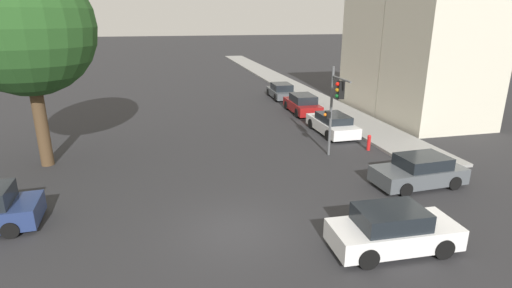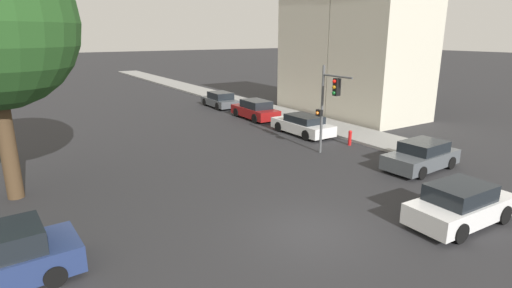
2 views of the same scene
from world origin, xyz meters
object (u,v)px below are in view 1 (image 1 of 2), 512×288
(parked_car_1, at_px, (302,104))
(parked_car_2, at_px, (281,91))
(crossing_car_0, at_px, (393,230))
(fire_hydrant, at_px, (369,142))
(street_tree, at_px, (25,28))
(traffic_signal, at_px, (335,101))
(crossing_car_1, at_px, (419,172))
(parked_car_0, at_px, (332,124))

(parked_car_1, xyz_separation_m, parked_car_2, (0.12, 6.17, -0.05))
(crossing_car_0, bearing_deg, fire_hydrant, 67.06)
(street_tree, distance_m, parked_car_2, 22.86)
(fire_hydrant, bearing_deg, crossing_car_0, -114.39)
(street_tree, relative_size, parked_car_2, 2.25)
(traffic_signal, distance_m, crossing_car_0, 9.22)
(parked_car_1, distance_m, fire_hydrant, 9.65)
(street_tree, distance_m, parked_car_1, 19.54)
(crossing_car_1, distance_m, fire_hydrant, 5.07)
(traffic_signal, relative_size, crossing_car_0, 1.16)
(traffic_signal, distance_m, fire_hydrant, 3.81)
(street_tree, xyz_separation_m, fire_hydrant, (17.35, -1.68, -6.34))
(crossing_car_0, height_order, parked_car_2, crossing_car_0)
(traffic_signal, height_order, parked_car_1, traffic_signal)
(crossing_car_0, relative_size, crossing_car_1, 1.01)
(traffic_signal, height_order, crossing_car_0, traffic_signal)
(crossing_car_1, distance_m, parked_car_1, 14.69)
(parked_car_0, distance_m, parked_car_2, 12.13)
(traffic_signal, relative_size, parked_car_0, 1.05)
(traffic_signal, bearing_deg, parked_car_2, -96.13)
(parked_car_1, distance_m, parked_car_2, 6.17)
(crossing_car_0, height_order, crossing_car_1, crossing_car_0)
(street_tree, bearing_deg, parked_car_0, 6.80)
(traffic_signal, height_order, parked_car_0, traffic_signal)
(fire_hydrant, bearing_deg, parked_car_0, 100.12)
(street_tree, bearing_deg, crossing_car_1, -21.51)
(crossing_car_0, height_order, fire_hydrant, crossing_car_0)
(crossing_car_0, xyz_separation_m, parked_car_1, (3.71, 19.12, 0.01))
(crossing_car_0, xyz_separation_m, crossing_car_1, (4.05, 4.43, -0.04))
(street_tree, height_order, traffic_signal, street_tree)
(crossing_car_1, xyz_separation_m, fire_hydrant, (0.26, 5.06, -0.17))
(parked_car_1, bearing_deg, crossing_car_1, -177.41)
(parked_car_0, distance_m, parked_car_1, 5.96)
(crossing_car_1, height_order, parked_car_0, crossing_car_1)
(street_tree, distance_m, crossing_car_0, 18.24)
(traffic_signal, distance_m, parked_car_0, 5.46)
(crossing_car_0, xyz_separation_m, fire_hydrant, (4.30, 9.49, -0.21))
(crossing_car_1, relative_size, parked_car_2, 0.93)
(parked_car_0, height_order, parked_car_2, parked_car_2)
(crossing_car_0, relative_size, parked_car_1, 0.90)
(fire_hydrant, bearing_deg, street_tree, 174.47)
(street_tree, distance_m, traffic_signal, 15.39)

